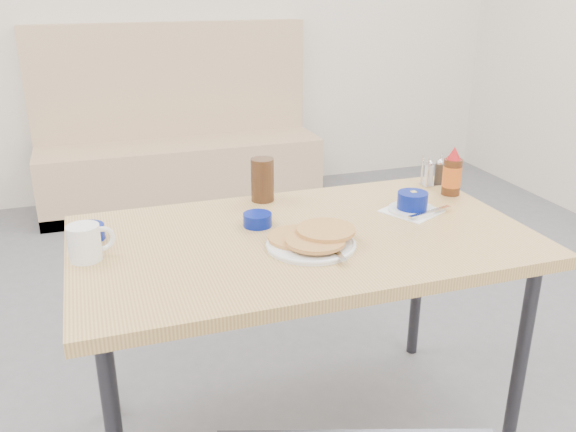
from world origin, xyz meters
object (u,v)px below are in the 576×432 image
object	(u,v)px
amber_tumbler	(262,180)
condiment_caddy	(434,174)
grits_setting	(412,203)
creamer_bowl	(88,232)
butter_bowl	(258,220)
dining_table	(303,253)
coffee_mug	(86,242)
booth_bench	(180,153)
pancake_plate	(312,240)
syrup_bottle	(452,174)

from	to	relation	value
amber_tumbler	condiment_caddy	distance (m)	0.67
grits_setting	creamer_bowl	size ratio (longest dim) A/B	2.45
butter_bowl	condiment_caddy	distance (m)	0.78
dining_table	amber_tumbler	xyz separation A→B (m)	(-0.03, 0.34, 0.14)
coffee_mug	amber_tumbler	size ratio (longest dim) A/B	0.86
booth_bench	butter_bowl	bearing A→B (deg)	-92.69
butter_bowl	booth_bench	bearing A→B (deg)	87.31
pancake_plate	syrup_bottle	bearing A→B (deg)	22.88
booth_bench	pancake_plate	bearing A→B (deg)	-90.10
creamer_bowl	condiment_caddy	bearing A→B (deg)	5.65
grits_setting	creamer_bowl	xyz separation A→B (m)	(-1.05, 0.11, -0.01)
pancake_plate	coffee_mug	world-z (taller)	coffee_mug
creamer_bowl	butter_bowl	xyz separation A→B (m)	(0.52, -0.06, -0.00)
amber_tumbler	syrup_bottle	xyz separation A→B (m)	(0.67, -0.16, 0.00)
butter_bowl	syrup_bottle	distance (m)	0.76
coffee_mug	grits_setting	distance (m)	1.05
booth_bench	grits_setting	bearing A→B (deg)	-80.38
dining_table	syrup_bottle	size ratio (longest dim) A/B	7.85
creamer_bowl	butter_bowl	world-z (taller)	creamer_bowl
creamer_bowl	grits_setting	bearing A→B (deg)	-5.83
amber_tumbler	coffee_mug	bearing A→B (deg)	-152.85
grits_setting	butter_bowl	xyz separation A→B (m)	(-0.53, 0.05, -0.01)
creamer_bowl	syrup_bottle	bearing A→B (deg)	0.33
butter_bowl	dining_table	bearing A→B (deg)	-45.70
condiment_caddy	grits_setting	bearing A→B (deg)	-134.26
dining_table	amber_tumbler	size ratio (longest dim) A/B	9.13
booth_bench	syrup_bottle	size ratio (longest dim) A/B	10.65
booth_bench	syrup_bottle	world-z (taller)	booth_bench
booth_bench	dining_table	size ratio (longest dim) A/B	1.36
pancake_plate	butter_bowl	bearing A→B (deg)	118.08
booth_bench	grits_setting	size ratio (longest dim) A/B	7.84
creamer_bowl	dining_table	bearing A→B (deg)	-15.68
amber_tumbler	syrup_bottle	size ratio (longest dim) A/B	0.86
creamer_bowl	coffee_mug	bearing A→B (deg)	-92.34
butter_bowl	coffee_mug	bearing A→B (deg)	-170.59
pancake_plate	creamer_bowl	bearing A→B (deg)	157.05
grits_setting	amber_tumbler	distance (m)	0.53
grits_setting	pancake_plate	bearing A→B (deg)	-159.50
coffee_mug	grits_setting	size ratio (longest dim) A/B	0.55
booth_bench	pancake_plate	size ratio (longest dim) A/B	6.58
dining_table	grits_setting	world-z (taller)	grits_setting
grits_setting	amber_tumbler	world-z (taller)	amber_tumbler
creamer_bowl	amber_tumbler	distance (m)	0.62
grits_setting	amber_tumbler	size ratio (longest dim) A/B	1.58
butter_bowl	pancake_plate	bearing A→B (deg)	-61.92
butter_bowl	syrup_bottle	bearing A→B (deg)	5.14
pancake_plate	coffee_mug	xyz separation A→B (m)	(-0.63, 0.12, 0.03)
grits_setting	booth_bench	bearing A→B (deg)	99.62
coffee_mug	condiment_caddy	xyz separation A→B (m)	(1.28, 0.27, -0.01)
syrup_bottle	condiment_caddy	bearing A→B (deg)	90.00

